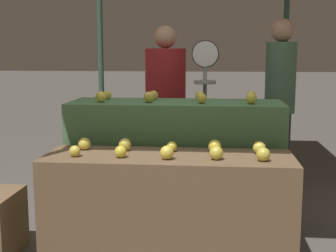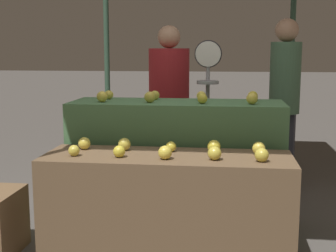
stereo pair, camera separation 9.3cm
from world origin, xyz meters
name	(u,v)px [view 2 (the right image)]	position (x,y,z in m)	size (l,w,h in m)	color
display_counter_front	(167,209)	(0.00, 0.00, 0.38)	(1.67, 0.55, 0.75)	brown
display_counter_back	(177,167)	(0.00, 0.60, 0.52)	(1.67, 0.55, 1.05)	#4C7A4C
apple_front_0	(74,151)	(-0.61, -0.10, 0.79)	(0.07, 0.07, 0.07)	gold
apple_front_1	(119,151)	(-0.31, -0.10, 0.79)	(0.08, 0.08, 0.08)	gold
apple_front_2	(165,153)	(0.00, -0.12, 0.80)	(0.09, 0.09, 0.09)	yellow
apple_front_3	(215,153)	(0.32, -0.10, 0.80)	(0.09, 0.09, 0.09)	gold
apple_front_4	(262,155)	(0.61, -0.11, 0.80)	(0.09, 0.09, 0.09)	gold
apple_front_5	(84,143)	(-0.61, 0.12, 0.80)	(0.09, 0.09, 0.09)	yellow
apple_front_6	(124,144)	(-0.32, 0.11, 0.80)	(0.09, 0.09, 0.09)	gold
apple_front_7	(171,147)	(0.01, 0.12, 0.79)	(0.07, 0.07, 0.07)	gold
apple_front_8	(214,147)	(0.31, 0.11, 0.80)	(0.09, 0.09, 0.09)	gold
apple_front_9	(259,148)	(0.61, 0.10, 0.80)	(0.09, 0.09, 0.09)	yellow
apple_back_0	(102,97)	(-0.57, 0.50, 1.09)	(0.09, 0.09, 0.09)	yellow
apple_back_1	(150,97)	(-0.20, 0.50, 1.09)	(0.09, 0.09, 0.09)	gold
apple_back_2	(202,99)	(0.21, 0.48, 1.09)	(0.08, 0.08, 0.08)	gold
apple_back_3	(252,99)	(0.57, 0.49, 1.09)	(0.09, 0.09, 0.09)	yellow
apple_back_4	(109,95)	(-0.58, 0.71, 1.09)	(0.07, 0.07, 0.07)	gold
apple_back_5	(155,95)	(-0.19, 0.72, 1.09)	(0.08, 0.08, 0.08)	gold
apple_back_6	(201,96)	(0.19, 0.71, 1.09)	(0.08, 0.08, 0.08)	yellow
apple_back_7	(253,96)	(0.59, 0.71, 1.09)	(0.08, 0.08, 0.08)	gold
produce_scale	(208,89)	(0.21, 1.23, 1.10)	(0.25, 0.20, 1.54)	#99999E
person_vendor_at_scale	(169,100)	(-0.18, 1.55, 0.97)	(0.49, 0.49, 1.69)	#2D2D38
person_customer_left	(285,91)	(0.97, 1.80, 1.04)	(0.38, 0.38, 1.76)	#2D2D38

